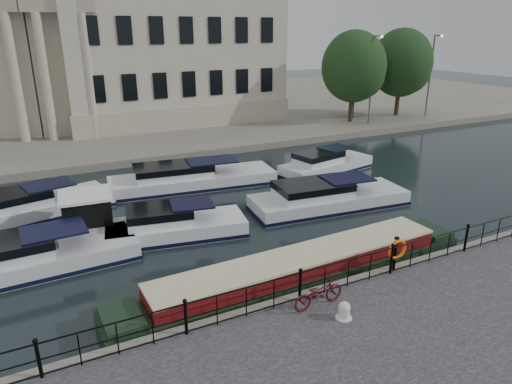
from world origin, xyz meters
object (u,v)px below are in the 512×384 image
Objects in this scene: mooring_bollard at (344,311)px; narrowboat at (302,274)px; harbour_hut at (88,217)px; life_ring_post at (397,250)px; bicycle at (318,293)px.

mooring_bollard is 3.31m from narrowboat.
mooring_bollard is 0.18× the size of harbour_hut.
narrowboat is (-3.10, 1.65, -1.04)m from life_ring_post.
narrowboat is at bearing 81.21° from mooring_bollard.
bicycle is at bearing -170.74° from life_ring_post.
bicycle is at bearing -112.07° from narrowboat.
life_ring_post is (3.95, 0.64, 0.35)m from bicycle.
harbour_hut is (-6.69, 8.02, 0.59)m from narrowboat.
bicycle reaches higher than mooring_bollard.
bicycle is 0.57× the size of harbour_hut.
bicycle reaches higher than narrowboat.
bicycle is 0.13× the size of narrowboat.
harbour_hut is at bearing 26.22° from bicycle.
harbour_hut is at bearing 118.80° from mooring_bollard.
life_ring_post is (3.60, 1.58, 0.58)m from mooring_bollard.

